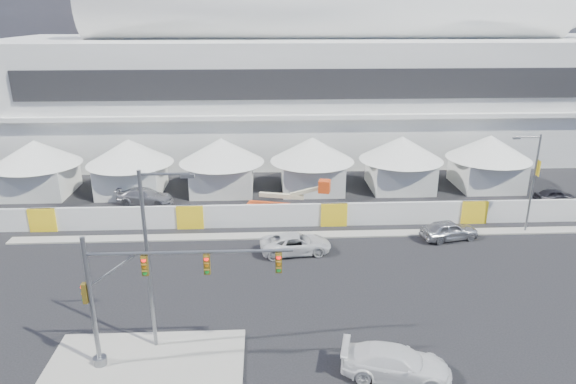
{
  "coord_description": "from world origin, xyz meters",
  "views": [
    {
      "loc": [
        0.25,
        -25.33,
        17.13
      ],
      "look_at": [
        1.92,
        10.0,
        4.66
      ],
      "focal_mm": 32.0,
      "sensor_mm": 36.0,
      "label": 1
    }
  ],
  "objects_px": {
    "traffic_mast": "(137,294)",
    "boom_lift": "(276,206)",
    "pickup_curb": "(296,244)",
    "lot_car_b": "(555,195)",
    "lot_car_c": "(145,196)",
    "streetlight_median": "(152,250)",
    "sedan_silver": "(449,230)",
    "streetlight_curb": "(532,177)",
    "pickup_near": "(396,363)"
  },
  "relations": [
    {
      "from": "lot_car_c",
      "to": "streetlight_median",
      "type": "xyz_separation_m",
      "value": [
        5.51,
        -22.08,
        5.04
      ]
    },
    {
      "from": "lot_car_b",
      "to": "traffic_mast",
      "type": "relative_size",
      "value": 0.37
    },
    {
      "from": "lot_car_c",
      "to": "traffic_mast",
      "type": "distance_m",
      "value": 24.31
    },
    {
      "from": "lot_car_b",
      "to": "lot_car_c",
      "type": "bearing_deg",
      "value": 83.87
    },
    {
      "from": "lot_car_b",
      "to": "streetlight_curb",
      "type": "height_order",
      "value": "streetlight_curb"
    },
    {
      "from": "streetlight_curb",
      "to": "boom_lift",
      "type": "relative_size",
      "value": 1.08
    },
    {
      "from": "pickup_near",
      "to": "streetlight_curb",
      "type": "distance_m",
      "value": 23.0
    },
    {
      "from": "sedan_silver",
      "to": "boom_lift",
      "type": "distance_m",
      "value": 14.65
    },
    {
      "from": "lot_car_b",
      "to": "lot_car_c",
      "type": "height_order",
      "value": "lot_car_c"
    },
    {
      "from": "streetlight_median",
      "to": "pickup_curb",
      "type": "bearing_deg",
      "value": 54.43
    },
    {
      "from": "lot_car_b",
      "to": "traffic_mast",
      "type": "distance_m",
      "value": 40.7
    },
    {
      "from": "pickup_curb",
      "to": "streetlight_curb",
      "type": "relative_size",
      "value": 0.65
    },
    {
      "from": "sedan_silver",
      "to": "traffic_mast",
      "type": "bearing_deg",
      "value": 112.7
    },
    {
      "from": "lot_car_b",
      "to": "boom_lift",
      "type": "height_order",
      "value": "boom_lift"
    },
    {
      "from": "streetlight_median",
      "to": "streetlight_curb",
      "type": "distance_m",
      "value": 30.45
    },
    {
      "from": "streetlight_curb",
      "to": "pickup_near",
      "type": "bearing_deg",
      "value": -131.03
    },
    {
      "from": "lot_car_c",
      "to": "streetlight_curb",
      "type": "height_order",
      "value": "streetlight_curb"
    },
    {
      "from": "pickup_curb",
      "to": "lot_car_c",
      "type": "bearing_deg",
      "value": 44.46
    },
    {
      "from": "traffic_mast",
      "to": "streetlight_curb",
      "type": "relative_size",
      "value": 1.25
    },
    {
      "from": "pickup_curb",
      "to": "lot_car_b",
      "type": "bearing_deg",
      "value": -75.42
    },
    {
      "from": "sedan_silver",
      "to": "pickup_curb",
      "type": "bearing_deg",
      "value": 86.45
    },
    {
      "from": "sedan_silver",
      "to": "streetlight_median",
      "type": "relative_size",
      "value": 0.47
    },
    {
      "from": "pickup_near",
      "to": "lot_car_b",
      "type": "distance_m",
      "value": 31.87
    },
    {
      "from": "pickup_near",
      "to": "boom_lift",
      "type": "height_order",
      "value": "boom_lift"
    },
    {
      "from": "pickup_near",
      "to": "streetlight_median",
      "type": "height_order",
      "value": "streetlight_median"
    },
    {
      "from": "sedan_silver",
      "to": "streetlight_curb",
      "type": "bearing_deg",
      "value": -92.07
    },
    {
      "from": "sedan_silver",
      "to": "pickup_curb",
      "type": "relative_size",
      "value": 0.86
    },
    {
      "from": "streetlight_median",
      "to": "traffic_mast",
      "type": "bearing_deg",
      "value": -111.4
    },
    {
      "from": "sedan_silver",
      "to": "streetlight_median",
      "type": "height_order",
      "value": "streetlight_median"
    },
    {
      "from": "traffic_mast",
      "to": "boom_lift",
      "type": "xyz_separation_m",
      "value": [
        7.24,
        19.84,
        -3.13
      ]
    },
    {
      "from": "lot_car_c",
      "to": "traffic_mast",
      "type": "xyz_separation_m",
      "value": [
        4.92,
        -23.57,
        3.37
      ]
    },
    {
      "from": "pickup_curb",
      "to": "traffic_mast",
      "type": "height_order",
      "value": "traffic_mast"
    },
    {
      "from": "pickup_curb",
      "to": "streetlight_median",
      "type": "distance_m",
      "value": 14.61
    },
    {
      "from": "sedan_silver",
      "to": "lot_car_c",
      "type": "distance_m",
      "value": 27.35
    },
    {
      "from": "lot_car_c",
      "to": "lot_car_b",
      "type": "bearing_deg",
      "value": -80.74
    },
    {
      "from": "lot_car_b",
      "to": "streetlight_curb",
      "type": "relative_size",
      "value": 0.46
    },
    {
      "from": "streetlight_median",
      "to": "streetlight_curb",
      "type": "relative_size",
      "value": 1.21
    },
    {
      "from": "streetlight_curb",
      "to": "lot_car_c",
      "type": "bearing_deg",
      "value": 166.27
    },
    {
      "from": "pickup_curb",
      "to": "boom_lift",
      "type": "height_order",
      "value": "boom_lift"
    },
    {
      "from": "pickup_curb",
      "to": "lot_car_b",
      "type": "xyz_separation_m",
      "value": [
        25.27,
        9.73,
        -0.1
      ]
    },
    {
      "from": "streetlight_median",
      "to": "streetlight_curb",
      "type": "height_order",
      "value": "streetlight_median"
    },
    {
      "from": "sedan_silver",
      "to": "boom_lift",
      "type": "xyz_separation_m",
      "value": [
        -13.62,
        5.37,
        0.22
      ]
    },
    {
      "from": "traffic_mast",
      "to": "boom_lift",
      "type": "relative_size",
      "value": 1.35
    },
    {
      "from": "sedan_silver",
      "to": "streetlight_median",
      "type": "distance_m",
      "value": 24.6
    },
    {
      "from": "pickup_curb",
      "to": "streetlight_curb",
      "type": "distance_m",
      "value": 19.62
    },
    {
      "from": "lot_car_b",
      "to": "traffic_mast",
      "type": "bearing_deg",
      "value": 119.13
    },
    {
      "from": "pickup_curb",
      "to": "traffic_mast",
      "type": "bearing_deg",
      "value": 139.42
    },
    {
      "from": "pickup_near",
      "to": "lot_car_c",
      "type": "xyz_separation_m",
      "value": [
        -17.57,
        25.02,
        -0.02
      ]
    },
    {
      "from": "lot_car_b",
      "to": "sedan_silver",
      "type": "bearing_deg",
      "value": 117.0
    },
    {
      "from": "pickup_curb",
      "to": "streetlight_curb",
      "type": "xyz_separation_m",
      "value": [
        18.97,
        3.01,
        4.01
      ]
    }
  ]
}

